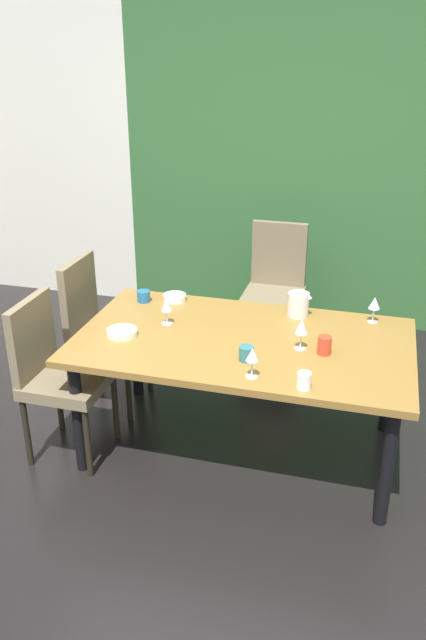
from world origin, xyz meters
The scene contains 18 objects.
ground_plane centered at (0.00, 0.00, -0.01)m, with size 6.30×5.38×0.02m, color black.
back_panel_interior centered at (-2.18, 2.64, 1.39)m, with size 1.95×0.10×2.78m, color silver.
garden_window_panel centered at (0.97, 2.64, 1.39)m, with size 4.35×0.10×2.78m, color #326030.
dining_table centered at (0.27, 0.57, 0.66)m, with size 1.87×1.07×0.74m.
chair_left_near centered at (-0.76, 0.28, 0.55)m, with size 0.44×0.44×0.96m.
chair_left_far centered at (-0.76, 0.87, 0.56)m, with size 0.44×0.44×1.00m.
chair_head_far centered at (0.22, 1.91, 0.56)m, with size 0.44×0.44×1.01m.
wine_glass_center centered at (-0.21, 0.65, 0.85)m, with size 0.07×0.07×0.16m.
wine_glass_right centered at (0.60, 0.53, 0.87)m, with size 0.07×0.07×0.18m.
wine_glass_front centered at (0.96, 0.99, 0.85)m, with size 0.07×0.07×0.16m.
wine_glass_rear centered at (0.41, 0.16, 0.86)m, with size 0.06×0.06×0.16m.
serving_bowl_near_window centered at (-0.28, 1.00, 0.75)m, with size 0.15×0.15×0.04m, color white.
serving_bowl_south centered at (-0.40, 0.43, 0.75)m, with size 0.17×0.17×0.04m, color #EDEECA.
cup_east centered at (0.73, 0.51, 0.79)m, with size 0.07×0.07×0.10m, color red.
cup_left centered at (0.67, 0.12, 0.78)m, with size 0.07×0.07×0.08m, color white.
cup_west centered at (0.34, 0.33, 0.78)m, with size 0.08×0.08×0.08m, color #2E696C.
cup_north centered at (-0.46, 0.93, 0.77)m, with size 0.08×0.08×0.07m, color #205D8C.
pitcher_near_shelf centered at (0.52, 0.97, 0.81)m, with size 0.14×0.13×0.15m.
Camera 1 is at (0.94, -2.49, 2.28)m, focal length 35.00 mm.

